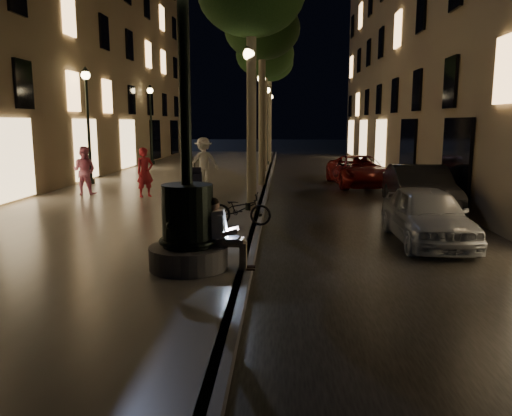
# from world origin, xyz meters

# --- Properties ---
(ground) EXTENTS (120.00, 120.00, 0.00)m
(ground) POSITION_xyz_m (0.00, 15.00, 0.00)
(ground) COLOR black
(ground) RESTS_ON ground
(cobble_lane) EXTENTS (6.00, 45.00, 0.02)m
(cobble_lane) POSITION_xyz_m (3.00, 15.00, 0.01)
(cobble_lane) COLOR black
(cobble_lane) RESTS_ON ground
(promenade) EXTENTS (8.00, 45.00, 0.20)m
(promenade) POSITION_xyz_m (-4.00, 15.00, 0.10)
(promenade) COLOR slate
(promenade) RESTS_ON ground
(curb_strip) EXTENTS (0.25, 45.00, 0.20)m
(curb_strip) POSITION_xyz_m (0.00, 15.00, 0.10)
(curb_strip) COLOR #59595B
(curb_strip) RESTS_ON ground
(building_right) EXTENTS (8.00, 36.00, 15.00)m
(building_right) POSITION_xyz_m (10.00, 18.00, 7.50)
(building_right) COLOR #7B654D
(building_right) RESTS_ON ground
(building_left) EXTENTS (8.00, 36.00, 15.00)m
(building_left) POSITION_xyz_m (-12.00, 18.00, 7.50)
(building_left) COLOR #7B654D
(building_left) RESTS_ON ground
(fountain_lamppost) EXTENTS (1.40, 1.40, 5.21)m
(fountain_lamppost) POSITION_xyz_m (-1.00, 2.00, 1.21)
(fountain_lamppost) COLOR #59595B
(fountain_lamppost) RESTS_ON promenade
(seated_man_laptop) EXTENTS (0.90, 0.30, 1.27)m
(seated_man_laptop) POSITION_xyz_m (-0.39, 2.00, 0.88)
(seated_man_laptop) COLOR gray
(seated_man_laptop) RESTS_ON promenade
(tree_second) EXTENTS (3.00, 3.00, 7.40)m
(tree_second) POSITION_xyz_m (-0.20, 14.00, 6.33)
(tree_second) COLOR #6B604C
(tree_second) RESTS_ON promenade
(tree_third) EXTENTS (3.00, 3.00, 7.20)m
(tree_third) POSITION_xyz_m (-0.30, 20.00, 6.14)
(tree_third) COLOR #6B604C
(tree_third) RESTS_ON promenade
(tree_far) EXTENTS (3.00, 3.00, 7.50)m
(tree_far) POSITION_xyz_m (-0.22, 26.00, 6.43)
(tree_far) COLOR #6B604C
(tree_far) RESTS_ON promenade
(lamp_curb_a) EXTENTS (0.36, 0.36, 4.81)m
(lamp_curb_a) POSITION_xyz_m (-0.30, 8.00, 3.24)
(lamp_curb_a) COLOR black
(lamp_curb_a) RESTS_ON promenade
(lamp_curb_b) EXTENTS (0.36, 0.36, 4.81)m
(lamp_curb_b) POSITION_xyz_m (-0.30, 16.00, 3.24)
(lamp_curb_b) COLOR black
(lamp_curb_b) RESTS_ON promenade
(lamp_curb_c) EXTENTS (0.36, 0.36, 4.81)m
(lamp_curb_c) POSITION_xyz_m (-0.30, 24.00, 3.24)
(lamp_curb_c) COLOR black
(lamp_curb_c) RESTS_ON promenade
(lamp_curb_d) EXTENTS (0.36, 0.36, 4.81)m
(lamp_curb_d) POSITION_xyz_m (-0.30, 32.00, 3.24)
(lamp_curb_d) COLOR black
(lamp_curb_d) RESTS_ON promenade
(lamp_left_b) EXTENTS (0.36, 0.36, 4.81)m
(lamp_left_b) POSITION_xyz_m (-7.40, 14.00, 3.24)
(lamp_left_b) COLOR black
(lamp_left_b) RESTS_ON promenade
(lamp_left_c) EXTENTS (0.36, 0.36, 4.81)m
(lamp_left_c) POSITION_xyz_m (-7.40, 24.00, 3.24)
(lamp_left_c) COLOR black
(lamp_left_c) RESTS_ON promenade
(stroller) EXTENTS (0.61, 1.16, 1.17)m
(stroller) POSITION_xyz_m (-2.37, 10.46, 0.79)
(stroller) COLOR black
(stroller) RESTS_ON promenade
(car_front) EXTENTS (1.56, 3.84, 1.31)m
(car_front) POSITION_xyz_m (4.00, 4.98, 0.65)
(car_front) COLOR #96999D
(car_front) RESTS_ON ground
(car_second) EXTENTS (1.77, 4.56, 1.48)m
(car_second) POSITION_xyz_m (4.78, 8.60, 0.74)
(car_second) COLOR black
(car_second) RESTS_ON ground
(car_third) EXTENTS (2.61, 4.93, 1.32)m
(car_third) POSITION_xyz_m (4.00, 15.45, 0.66)
(car_third) COLOR maroon
(car_third) RESTS_ON ground
(pedestrian_red) EXTENTS (0.73, 0.72, 1.71)m
(pedestrian_red) POSITION_xyz_m (-4.09, 10.41, 1.05)
(pedestrian_red) COLOR red
(pedestrian_red) RESTS_ON promenade
(pedestrian_pink) EXTENTS (0.90, 0.73, 1.72)m
(pedestrian_pink) POSITION_xyz_m (-6.39, 10.84, 1.06)
(pedestrian_pink) COLOR pink
(pedestrian_pink) RESTS_ON promenade
(pedestrian_white) EXTENTS (1.44, 1.17, 1.95)m
(pedestrian_white) POSITION_xyz_m (-2.58, 13.74, 1.18)
(pedestrian_white) COLOR silver
(pedestrian_white) RESTS_ON promenade
(bicycle) EXTENTS (1.59, 0.65, 0.82)m
(bicycle) POSITION_xyz_m (-0.40, 5.80, 0.61)
(bicycle) COLOR black
(bicycle) RESTS_ON promenade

